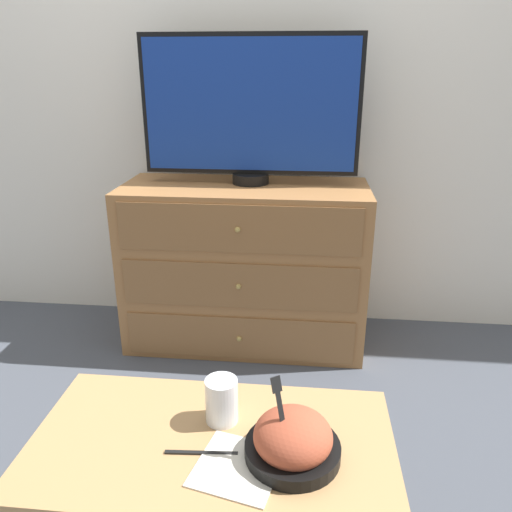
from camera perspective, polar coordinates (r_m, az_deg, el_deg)
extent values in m
plane|color=#474C56|center=(2.81, -3.23, -6.35)|extent=(12.00, 12.00, 0.00)
cube|color=white|center=(2.52, -3.78, 21.19)|extent=(12.00, 0.05, 2.60)
cube|color=#9E6B3D|center=(2.39, -1.25, -1.10)|extent=(1.12, 0.47, 0.78)
cube|color=brown|center=(2.29, -1.93, -9.36)|extent=(1.03, 0.01, 0.21)
sphere|color=tan|center=(2.29, -1.95, -9.44)|extent=(0.02, 0.02, 0.02)
cube|color=brown|center=(2.18, -2.01, -3.44)|extent=(1.03, 0.01, 0.21)
sphere|color=tan|center=(2.17, -2.03, -3.51)|extent=(0.02, 0.02, 0.02)
cube|color=brown|center=(2.08, -2.10, 3.08)|extent=(1.03, 0.01, 0.21)
sphere|color=tan|center=(2.08, -2.12, 3.03)|extent=(0.02, 0.02, 0.02)
cylinder|color=black|center=(2.32, -0.62, 8.86)|extent=(0.17, 0.17, 0.05)
cube|color=black|center=(2.28, -0.63, 16.80)|extent=(0.96, 0.04, 0.59)
cube|color=navy|center=(2.26, -0.69, 16.76)|extent=(0.92, 0.01, 0.55)
cube|color=tan|center=(1.31, -5.08, -20.53)|extent=(0.89, 0.48, 0.02)
cylinder|color=#9C7549|center=(1.70, -17.97, -19.74)|extent=(0.04, 0.04, 0.41)
cylinder|color=#9C7549|center=(1.60, 12.38, -22.20)|extent=(0.04, 0.04, 0.41)
cylinder|color=black|center=(1.25, 4.19, -21.26)|extent=(0.22, 0.22, 0.03)
ellipsoid|color=#AD4C33|center=(1.22, 4.24, -19.86)|extent=(0.18, 0.18, 0.11)
cube|color=black|center=(1.18, 3.10, -18.56)|extent=(0.05, 0.06, 0.17)
cube|color=black|center=(1.15, 2.34, -14.46)|extent=(0.03, 0.03, 0.03)
cylinder|color=beige|center=(1.33, -3.92, -16.92)|extent=(0.08, 0.08, 0.07)
cylinder|color=white|center=(1.32, -3.95, -16.14)|extent=(0.08, 0.08, 0.12)
cube|color=silver|center=(1.23, -2.10, -22.91)|extent=(0.22, 0.22, 0.00)
cube|color=black|center=(1.27, -6.28, -21.46)|extent=(0.17, 0.02, 0.01)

